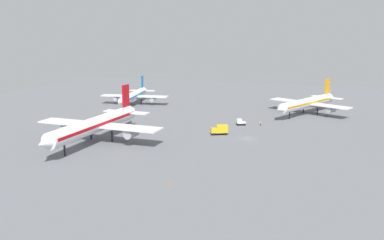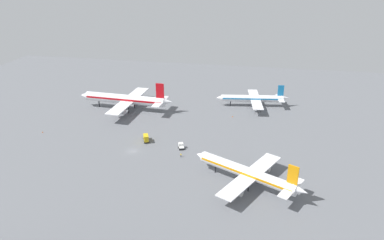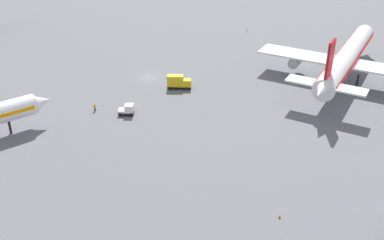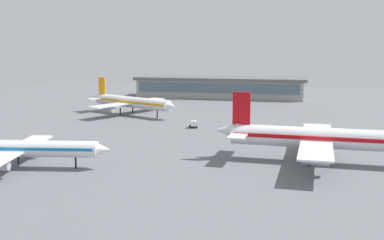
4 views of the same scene
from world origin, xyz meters
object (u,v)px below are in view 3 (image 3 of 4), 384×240
object	(u,v)px
safety_cone_near_gate	(280,217)
safety_cone_mid_apron	(247,30)
ground_crew_worker	(95,107)
airplane_taxiing	(346,59)
catering_truck	(178,82)
baggage_tug	(127,110)

from	to	relation	value
safety_cone_near_gate	safety_cone_mid_apron	bearing A→B (deg)	-157.04
safety_cone_near_gate	ground_crew_worker	bearing A→B (deg)	-109.81
airplane_taxiing	safety_cone_near_gate	distance (m)	56.32
safety_cone_near_gate	catering_truck	bearing A→B (deg)	-134.75
baggage_tug	airplane_taxiing	bearing A→B (deg)	21.18
catering_truck	baggage_tug	xyz separation A→B (m)	(16.41, -3.50, -0.54)
baggage_tug	safety_cone_mid_apron	bearing A→B (deg)	63.43
catering_truck	ground_crew_worker	world-z (taller)	catering_truck
airplane_taxiing	catering_truck	bearing A→B (deg)	125.55
catering_truck	baggage_tug	bearing A→B (deg)	-125.45
catering_truck	safety_cone_near_gate	distance (m)	48.80
baggage_tug	safety_cone_mid_apron	world-z (taller)	baggage_tug
airplane_taxiing	baggage_tug	xyz separation A→B (m)	(38.12, -37.61, -4.59)
ground_crew_worker	safety_cone_near_gate	bearing A→B (deg)	-164.35
airplane_taxiing	catering_truck	distance (m)	40.63
airplane_taxiing	baggage_tug	world-z (taller)	airplane_taxiing
baggage_tug	safety_cone_near_gate	bearing A→B (deg)	-49.38
airplane_taxiing	catering_truck	xyz separation A→B (m)	(21.71, -34.10, -4.05)
baggage_tug	ground_crew_worker	bearing A→B (deg)	168.11
airplane_taxiing	baggage_tug	size ratio (longest dim) A/B	14.06
airplane_taxiing	ground_crew_worker	bearing A→B (deg)	134.58
baggage_tug	safety_cone_mid_apron	xyz separation A→B (m)	(-65.69, 2.72, -0.86)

